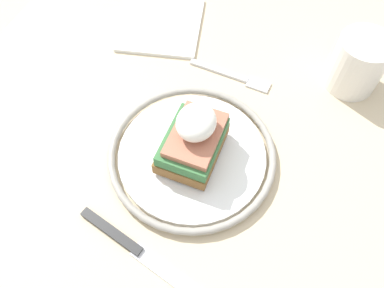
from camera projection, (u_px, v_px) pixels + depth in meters
ground_plane at (177, 271)px, 1.15m from camera, size 6.00×6.00×0.00m
dining_table at (164, 188)px, 0.63m from camera, size 1.05×0.72×0.72m
plate at (192, 154)px, 0.52m from camera, size 0.23×0.23×0.02m
sandwich at (194, 139)px, 0.49m from camera, size 0.10×0.07×0.08m
fork at (234, 76)px, 0.60m from camera, size 0.02×0.14×0.00m
knife at (136, 249)px, 0.46m from camera, size 0.06×0.20×0.01m
cup at (358, 63)px, 0.56m from camera, size 0.08×0.08×0.09m
napkin at (161, 24)px, 0.66m from camera, size 0.18×0.17×0.01m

